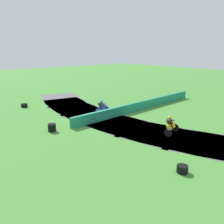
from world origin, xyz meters
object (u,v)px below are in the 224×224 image
at_px(motorcycle_lead_blue, 102,108).
at_px(tire_stack_mid_a, 52,128).
at_px(motorcycle_chase_yellow, 171,125).
at_px(tire_stack_near, 24,105).
at_px(tire_stack_mid_b, 182,169).

distance_m(motorcycle_lead_blue, tire_stack_mid_a, 6.25).
height_order(motorcycle_lead_blue, motorcycle_chase_yellow, motorcycle_lead_blue).
distance_m(motorcycle_chase_yellow, tire_stack_near, 16.37).
bearing_deg(tire_stack_mid_b, tire_stack_mid_a, 101.61).
height_order(motorcycle_chase_yellow, tire_stack_near, motorcycle_chase_yellow).
bearing_deg(tire_stack_mid_a, tire_stack_mid_b, -78.39).
bearing_deg(tire_stack_near, tire_stack_mid_a, -98.64).
relative_size(motorcycle_lead_blue, tire_stack_near, 2.48).
xyz_separation_m(motorcycle_lead_blue, tire_stack_mid_a, (-6.11, -1.27, -0.35)).
xyz_separation_m(motorcycle_lead_blue, tire_stack_near, (-4.73, 7.84, -0.45)).
distance_m(tire_stack_mid_a, tire_stack_mid_b, 10.42).
bearing_deg(motorcycle_lead_blue, tire_stack_near, 121.08).
height_order(tire_stack_near, tire_stack_mid_b, same).
distance_m(motorcycle_lead_blue, tire_stack_mid_b, 12.17).
relative_size(motorcycle_chase_yellow, tire_stack_near, 2.47).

